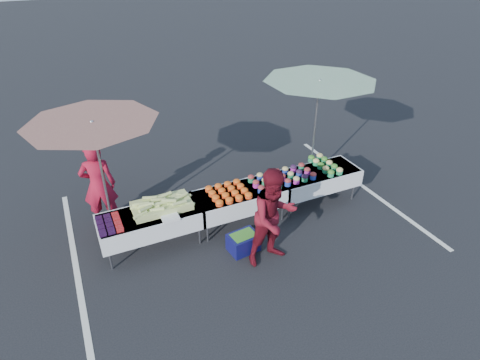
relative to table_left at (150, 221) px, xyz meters
name	(u,v)px	position (x,y,z in m)	size (l,w,h in m)	color
ground	(240,222)	(1.80, 0.00, -0.58)	(80.00, 80.00, 0.00)	black
stripe_left	(76,268)	(-1.40, 0.00, -0.58)	(0.10, 5.00, 0.00)	silver
stripe_right	(363,187)	(5.00, 0.00, -0.58)	(0.10, 5.00, 0.00)	silver
table_left	(150,221)	(0.00, 0.00, 0.00)	(1.86, 0.81, 0.75)	white
table_center	(240,198)	(1.80, 0.00, 0.00)	(1.86, 0.81, 0.75)	white
table_right	(316,178)	(3.60, 0.00, 0.00)	(1.86, 0.81, 0.75)	white
berry_punnets	(109,224)	(-0.71, -0.06, 0.21)	(0.40, 0.54, 0.08)	black
corn_pile	(162,205)	(0.25, 0.04, 0.26)	(1.16, 0.57, 0.26)	#BFCD69
plastic_bags	(170,217)	(0.30, -0.30, 0.19)	(0.30, 0.25, 0.05)	white
carrot_bowls	(228,192)	(1.55, -0.01, 0.22)	(0.75, 0.69, 0.11)	#E14319
potato_cups	(282,177)	(2.75, 0.00, 0.25)	(1.34, 0.58, 0.16)	#233BA3
bean_baskets	(325,164)	(3.86, 0.08, 0.24)	(0.36, 0.86, 0.15)	#20824F
vendor	(99,185)	(-0.69, 1.14, 0.31)	(0.65, 0.43, 1.79)	#A5122D
customer	(274,217)	(1.86, -1.24, 0.33)	(0.89, 0.69, 1.83)	maroon
umbrella_left	(94,132)	(-0.60, 0.80, 1.55)	(2.44, 2.44, 2.36)	black
umbrella_right	(319,90)	(4.03, 0.80, 1.65)	(3.18, 3.18, 2.47)	black
storage_bin	(243,242)	(1.49, -0.81, -0.40)	(0.58, 0.46, 0.35)	#0E0F47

